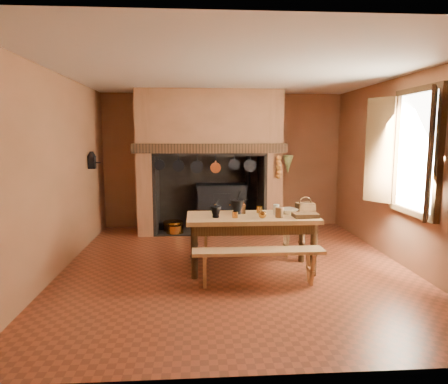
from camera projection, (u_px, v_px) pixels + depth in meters
name	position (u px, v px, depth m)	size (l,w,h in m)	color
floor	(235.00, 266.00, 5.94)	(5.50, 5.50, 0.00)	maroon
ceiling	(236.00, 72.00, 5.55)	(5.50, 5.50, 0.00)	silver
back_wall	(223.00, 161.00, 8.46)	(5.00, 0.02, 2.80)	#905839
wall_left	(58.00, 173.00, 5.58)	(0.02, 5.50, 2.80)	#905839
wall_right	(403.00, 171.00, 5.92)	(0.02, 5.50, 2.80)	#905839
wall_front	(271.00, 205.00, 3.03)	(5.00, 0.02, 2.80)	#905839
chimney_breast	(209.00, 142.00, 7.95)	(2.95, 0.96, 2.80)	#905839
iron_range	(222.00, 206.00, 8.29)	(1.12, 0.55, 1.60)	black
hearth_pans	(173.00, 227.00, 8.05)	(0.51, 0.62, 0.20)	#B47329
hanging_pans	(208.00, 166.00, 7.52)	(1.92, 0.29, 0.27)	black
onion_string	(279.00, 167.00, 7.59)	(0.12, 0.10, 0.46)	#A2611E
herb_bunch	(288.00, 165.00, 7.60)	(0.20, 0.20, 0.35)	brown
window	(409.00, 152.00, 5.47)	(0.39, 1.75, 1.76)	white
wall_coffee_mill	(92.00, 159.00, 7.10)	(0.23, 0.16, 0.31)	black
work_table	(252.00, 224.00, 5.69)	(1.84, 0.82, 0.80)	#AD774F
bench_front	(258.00, 259.00, 5.12)	(1.69, 0.30, 0.48)	#AD774F
bench_back	(246.00, 236.00, 6.35)	(1.59, 0.28, 0.45)	#AD774F
mortar_large	(237.00, 206.00, 5.79)	(0.20, 0.20, 0.35)	black
mortar_small	(216.00, 211.00, 5.52)	(0.16, 0.16, 0.27)	black
coffee_grinder	(240.00, 208.00, 5.84)	(0.18, 0.13, 0.21)	#3E2A13
brass_mug_a	(235.00, 215.00, 5.50)	(0.08, 0.08, 0.09)	#B47329
brass_mug_b	(259.00, 209.00, 5.87)	(0.09, 0.09, 0.10)	#B47329
mixing_bowl	(287.00, 211.00, 5.83)	(0.29, 0.29, 0.07)	#BAB18F
stoneware_crock	(279.00, 212.00, 5.53)	(0.11, 0.11, 0.14)	#53371F
glass_jar	(276.00, 210.00, 5.71)	(0.09, 0.09, 0.15)	beige
wicker_basket	(305.00, 207.00, 5.90)	(0.28, 0.22, 0.24)	#4B2D16
wooden_tray	(305.00, 215.00, 5.55)	(0.33, 0.24, 0.06)	#3E2A13
brass_cup	(262.00, 215.00, 5.49)	(0.11, 0.11, 0.09)	#B47329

